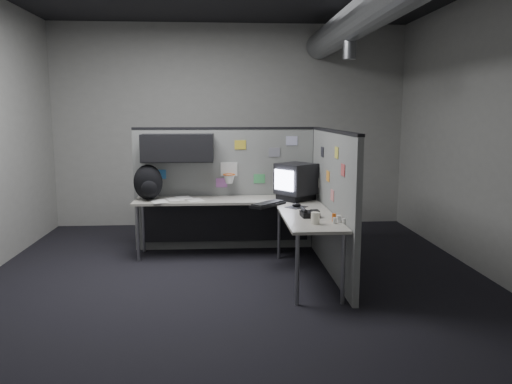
{
  "coord_description": "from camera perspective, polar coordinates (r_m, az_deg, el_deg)",
  "views": [
    {
      "loc": [
        -0.13,
        -5.28,
        1.82
      ],
      "look_at": [
        0.25,
        0.35,
        0.92
      ],
      "focal_mm": 35.0,
      "sensor_mm": 36.0,
      "label": 1
    }
  ],
  "objects": [
    {
      "name": "bottles",
      "position": [
        5.05,
        9.26,
        -3.08
      ],
      "size": [
        0.14,
        0.15,
        0.08
      ],
      "rotation": [
        0.0,
        0.0,
        0.14
      ],
      "color": "silver",
      "rests_on": "desk"
    },
    {
      "name": "room",
      "position": [
        5.33,
        3.67,
        12.04
      ],
      "size": [
        5.62,
        5.62,
        3.22
      ],
      "color": "black",
      "rests_on": "ground"
    },
    {
      "name": "mouse",
      "position": [
        5.81,
        4.65,
        -1.59
      ],
      "size": [
        0.28,
        0.28,
        0.05
      ],
      "rotation": [
        0.0,
        0.0,
        -0.08
      ],
      "color": "black",
      "rests_on": "desk"
    },
    {
      "name": "partition_right",
      "position": [
        5.72,
        8.67,
        -1.1
      ],
      "size": [
        0.07,
        2.23,
        1.63
      ],
      "color": "gray",
      "rests_on": "ground"
    },
    {
      "name": "cup",
      "position": [
        4.95,
        6.79,
        -2.99
      ],
      "size": [
        0.11,
        0.11,
        0.12
      ],
      "primitive_type": "cylinder",
      "rotation": [
        0.0,
        0.0,
        0.36
      ],
      "color": "white",
      "rests_on": "desk"
    },
    {
      "name": "monitor",
      "position": [
        6.27,
        4.58,
        1.24
      ],
      "size": [
        0.57,
        0.57,
        0.46
      ],
      "rotation": [
        0.0,
        0.0,
        -0.12
      ],
      "color": "black",
      "rests_on": "desk"
    },
    {
      "name": "phone",
      "position": [
        5.29,
        6.12,
        -2.46
      ],
      "size": [
        0.19,
        0.21,
        0.09
      ],
      "rotation": [
        0.0,
        0.0,
        -0.12
      ],
      "color": "black",
      "rests_on": "desk"
    },
    {
      "name": "desk",
      "position": [
        6.1,
        -1.15,
        -2.32
      ],
      "size": [
        2.31,
        2.11,
        0.73
      ],
      "color": "#A8A497",
      "rests_on": "ground"
    },
    {
      "name": "partition_back",
      "position": [
        6.56,
        -4.87,
        1.84
      ],
      "size": [
        2.44,
        0.42,
        1.63
      ],
      "color": "gray",
      "rests_on": "ground"
    },
    {
      "name": "backpack",
      "position": [
        6.4,
        -12.22,
        1.03
      ],
      "size": [
        0.39,
        0.37,
        0.44
      ],
      "rotation": [
        0.0,
        0.0,
        -0.12
      ],
      "color": "black",
      "rests_on": "desk"
    },
    {
      "name": "keyboard",
      "position": [
        5.88,
        1.37,
        -1.39
      ],
      "size": [
        0.46,
        0.49,
        0.04
      ],
      "rotation": [
        0.0,
        0.0,
        0.06
      ],
      "color": "black",
      "rests_on": "desk"
    },
    {
      "name": "papers",
      "position": [
        6.35,
        -8.84,
        -0.86
      ],
      "size": [
        0.7,
        0.56,
        0.01
      ],
      "rotation": [
        0.0,
        0.0,
        0.35
      ],
      "color": "white",
      "rests_on": "desk"
    }
  ]
}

